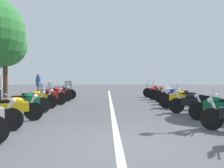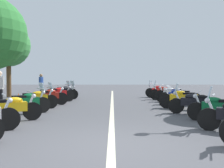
{
  "view_description": "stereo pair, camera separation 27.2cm",
  "coord_description": "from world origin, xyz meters",
  "px_view_note": "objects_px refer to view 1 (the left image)",
  "views": [
    {
      "loc": [
        -4.88,
        0.25,
        1.44
      ],
      "look_at": [
        5.66,
        0.0,
        1.13
      ],
      "focal_mm": 38.25,
      "sensor_mm": 36.0,
      "label": 1
    },
    {
      "loc": [
        -4.88,
        -0.03,
        1.44
      ],
      "look_at": [
        5.66,
        0.0,
        1.13
      ],
      "focal_mm": 38.25,
      "sensor_mm": 36.0,
      "label": 2
    }
  ],
  "objects_px": {
    "motorcycle_right_row_6": "(171,94)",
    "motorcycle_right_row_8": "(158,91)",
    "motorcycle_left_row_7": "(60,92)",
    "motorcycle_right_row_2": "(220,108)",
    "motorcycle_right_row_4": "(183,99)",
    "motorcycle_left_row_8": "(62,91)",
    "bystander_1": "(38,83)",
    "motorcycle_left_row_5": "(47,97)",
    "motorcycle_left_row_2": "(10,109)",
    "motorcycle_left_row_4": "(34,99)",
    "motorcycle_left_row_6": "(55,94)",
    "motorcycle_right_row_5": "(178,96)",
    "traffic_cone_0": "(17,99)",
    "motorcycle_right_row_7": "(164,92)",
    "motorcycle_left_row_3": "(26,103)",
    "roadside_tree_0": "(5,45)",
    "motorcycle_right_row_3": "(196,102)"
  },
  "relations": [
    {
      "from": "motorcycle_left_row_7",
      "to": "motorcycle_right_row_5",
      "type": "relative_size",
      "value": 1.01
    },
    {
      "from": "motorcycle_right_row_5",
      "to": "motorcycle_right_row_7",
      "type": "bearing_deg",
      "value": -62.79
    },
    {
      "from": "motorcycle_right_row_6",
      "to": "motorcycle_left_row_8",
      "type": "bearing_deg",
      "value": -4.49
    },
    {
      "from": "motorcycle_left_row_4",
      "to": "motorcycle_right_row_8",
      "type": "height_order",
      "value": "motorcycle_right_row_8"
    },
    {
      "from": "motorcycle_right_row_7",
      "to": "motorcycle_left_row_8",
      "type": "bearing_deg",
      "value": 2.36
    },
    {
      "from": "motorcycle_left_row_7",
      "to": "motorcycle_right_row_2",
      "type": "distance_m",
      "value": 9.94
    },
    {
      "from": "bystander_1",
      "to": "motorcycle_left_row_4",
      "type": "bearing_deg",
      "value": 93.06
    },
    {
      "from": "motorcycle_left_row_2",
      "to": "motorcycle_right_row_2",
      "type": "bearing_deg",
      "value": -29.18
    },
    {
      "from": "motorcycle_left_row_7",
      "to": "motorcycle_right_row_4",
      "type": "bearing_deg",
      "value": -63.15
    },
    {
      "from": "motorcycle_right_row_2",
      "to": "motorcycle_right_row_6",
      "type": "xyz_separation_m",
      "value": [
        5.96,
        -0.03,
        0.02
      ]
    },
    {
      "from": "motorcycle_right_row_6",
      "to": "bystander_1",
      "type": "relative_size",
      "value": 1.18
    },
    {
      "from": "motorcycle_left_row_6",
      "to": "motorcycle_right_row_5",
      "type": "distance_m",
      "value": 6.76
    },
    {
      "from": "motorcycle_left_row_6",
      "to": "motorcycle_right_row_4",
      "type": "relative_size",
      "value": 0.94
    },
    {
      "from": "motorcycle_left_row_3",
      "to": "motorcycle_left_row_7",
      "type": "distance_m",
      "value": 5.94
    },
    {
      "from": "motorcycle_left_row_4",
      "to": "motorcycle_left_row_7",
      "type": "relative_size",
      "value": 0.96
    },
    {
      "from": "roadside_tree_0",
      "to": "motorcycle_left_row_2",
      "type": "bearing_deg",
      "value": -156.49
    },
    {
      "from": "motorcycle_left_row_3",
      "to": "motorcycle_right_row_2",
      "type": "xyz_separation_m",
      "value": [
        -1.52,
        -6.72,
        -0.02
      ]
    },
    {
      "from": "motorcycle_right_row_8",
      "to": "roadside_tree_0",
      "type": "bearing_deg",
      "value": 26.28
    },
    {
      "from": "motorcycle_right_row_6",
      "to": "motorcycle_right_row_8",
      "type": "bearing_deg",
      "value": -68.54
    },
    {
      "from": "motorcycle_left_row_2",
      "to": "motorcycle_right_row_7",
      "type": "xyz_separation_m",
      "value": [
        7.39,
        -6.63,
        0.03
      ]
    },
    {
      "from": "motorcycle_left_row_2",
      "to": "motorcycle_right_row_7",
      "type": "bearing_deg",
      "value": 18.39
    },
    {
      "from": "motorcycle_left_row_7",
      "to": "motorcycle_right_row_8",
      "type": "xyz_separation_m",
      "value": [
        1.46,
        -6.5,
        0.01
      ]
    },
    {
      "from": "motorcycle_left_row_7",
      "to": "traffic_cone_0",
      "type": "relative_size",
      "value": 3.22
    },
    {
      "from": "motorcycle_left_row_2",
      "to": "motorcycle_left_row_4",
      "type": "distance_m",
      "value": 2.96
    },
    {
      "from": "motorcycle_right_row_8",
      "to": "traffic_cone_0",
      "type": "xyz_separation_m",
      "value": [
        -4.19,
        8.18,
        -0.18
      ]
    },
    {
      "from": "motorcycle_left_row_4",
      "to": "motorcycle_right_row_8",
      "type": "relative_size",
      "value": 0.94
    },
    {
      "from": "motorcycle_left_row_5",
      "to": "motorcycle_right_row_2",
      "type": "height_order",
      "value": "motorcycle_left_row_5"
    },
    {
      "from": "motorcycle_right_row_4",
      "to": "motorcycle_left_row_8",
      "type": "bearing_deg",
      "value": -14.88
    },
    {
      "from": "motorcycle_right_row_5",
      "to": "motorcycle_left_row_6",
      "type": "bearing_deg",
      "value": 13.02
    },
    {
      "from": "motorcycle_right_row_2",
      "to": "bystander_1",
      "type": "xyz_separation_m",
      "value": [
        9.57,
        8.54,
        0.53
      ]
    },
    {
      "from": "motorcycle_left_row_5",
      "to": "motorcycle_right_row_8",
      "type": "xyz_separation_m",
      "value": [
        4.61,
        -6.55,
        0.02
      ]
    },
    {
      "from": "motorcycle_left_row_3",
      "to": "motorcycle_right_row_7",
      "type": "distance_m",
      "value": 8.85
    },
    {
      "from": "motorcycle_right_row_4",
      "to": "motorcycle_left_row_3",
      "type": "bearing_deg",
      "value": 40.42
    },
    {
      "from": "motorcycle_left_row_5",
      "to": "motorcycle_right_row_6",
      "type": "relative_size",
      "value": 0.95
    },
    {
      "from": "motorcycle_left_row_5",
      "to": "motorcycle_right_row_7",
      "type": "height_order",
      "value": "motorcycle_right_row_7"
    },
    {
      "from": "motorcycle_right_row_8",
      "to": "motorcycle_left_row_8",
      "type": "bearing_deg",
      "value": 27.96
    },
    {
      "from": "motorcycle_left_row_3",
      "to": "motorcycle_right_row_4",
      "type": "relative_size",
      "value": 0.82
    },
    {
      "from": "motorcycle_left_row_4",
      "to": "motorcycle_right_row_2",
      "type": "bearing_deg",
      "value": -54.2
    },
    {
      "from": "motorcycle_right_row_3",
      "to": "motorcycle_left_row_3",
      "type": "bearing_deg",
      "value": 24.03
    },
    {
      "from": "motorcycle_left_row_8",
      "to": "bystander_1",
      "type": "distance_m",
      "value": 1.95
    },
    {
      "from": "motorcycle_left_row_6",
      "to": "motorcycle_right_row_6",
      "type": "height_order",
      "value": "motorcycle_left_row_6"
    },
    {
      "from": "motorcycle_left_row_3",
      "to": "motorcycle_left_row_6",
      "type": "height_order",
      "value": "motorcycle_left_row_6"
    },
    {
      "from": "motorcycle_left_row_4",
      "to": "traffic_cone_0",
      "type": "bearing_deg",
      "value": 97.03
    },
    {
      "from": "motorcycle_right_row_6",
      "to": "bystander_1",
      "type": "distance_m",
      "value": 9.31
    },
    {
      "from": "bystander_1",
      "to": "roadside_tree_0",
      "type": "bearing_deg",
      "value": -5.0
    },
    {
      "from": "motorcycle_left_row_7",
      "to": "motorcycle_right_row_2",
      "type": "relative_size",
      "value": 1.08
    },
    {
      "from": "motorcycle_left_row_2",
      "to": "roadside_tree_0",
      "type": "bearing_deg",
      "value": 83.83
    },
    {
      "from": "motorcycle_left_row_8",
      "to": "motorcycle_right_row_4",
      "type": "distance_m",
      "value": 8.86
    },
    {
      "from": "roadside_tree_0",
      "to": "motorcycle_left_row_7",
      "type": "bearing_deg",
      "value": -114.07
    },
    {
      "from": "motorcycle_left_row_3",
      "to": "bystander_1",
      "type": "xyz_separation_m",
      "value": [
        8.05,
        1.82,
        0.51
      ]
    }
  ]
}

